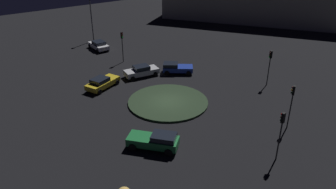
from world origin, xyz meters
name	(u,v)px	position (x,y,z in m)	size (l,w,h in m)	color
ground_plane	(168,103)	(0.00, 0.00, 0.00)	(113.44, 113.44, 0.00)	black
roundabout_island	(168,102)	(0.00, 0.00, 0.11)	(8.97, 8.97, 0.22)	#263823
car_white	(99,45)	(1.94, 21.59, 0.74)	(2.07, 4.18, 1.41)	white
car_blue	(176,68)	(6.02, 6.32, 0.75)	(4.28, 3.91, 1.42)	#1E38A5
car_yellow	(102,83)	(-4.20, 7.84, 0.74)	(4.82, 3.37, 1.43)	gold
car_green	(155,140)	(-6.04, -6.31, 0.81)	(4.22, 4.55, 1.54)	#1E7238
car_silver	(141,71)	(1.63, 8.14, 0.75)	(4.68, 2.58, 1.47)	silver
traffic_light_east	(270,61)	(12.74, -3.46, 3.16)	(0.39, 0.35, 4.46)	#2D2D2D
traffic_light_south	(281,127)	(1.30, -13.61, 3.17)	(0.32, 0.37, 4.47)	#2D2D2D
traffic_light_southeast	(292,99)	(6.29, -11.09, 3.18)	(0.37, 0.40, 4.49)	#2D2D2D
traffic_light_north	(122,41)	(2.31, 14.23, 3.17)	(0.33, 0.38, 4.47)	#2D2D2D
streetlamp_north	(91,11)	(3.31, 26.55, 5.22)	(0.54, 0.54, 7.80)	#4C4C51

